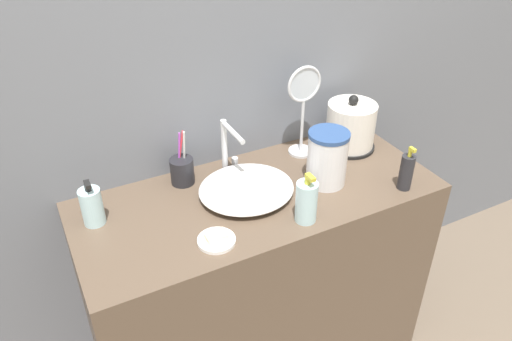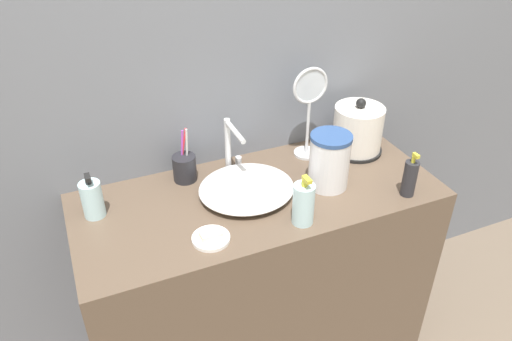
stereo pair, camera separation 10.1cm
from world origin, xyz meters
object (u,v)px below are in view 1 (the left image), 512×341
Objects in this scene: toothbrush_cup at (182,170)px; shampoo_bottle at (406,172)px; lotion_bottle at (92,206)px; electric_kettle at (350,127)px; water_pitcher at (327,158)px; vanity_mirror at (303,103)px; faucet at (228,144)px; mouthwash_bottle at (306,201)px.

shampoo_bottle is (0.67, -0.38, 0.02)m from toothbrush_cup.
toothbrush_cup is at bearing 14.69° from lotion_bottle.
water_pitcher is (-0.22, -0.16, 0.01)m from electric_kettle.
vanity_mirror reaches higher than toothbrush_cup.
mouthwash_bottle is (0.10, -0.36, -0.05)m from faucet.
vanity_mirror is (0.31, 0.00, 0.09)m from faucet.
electric_kettle is at bearing -5.60° from faucet.
water_pitcher reaches higher than lotion_bottle.
electric_kettle is 0.63× the size of vanity_mirror.
faucet is at bearing -5.57° from toothbrush_cup.
electric_kettle is at bearing -14.73° from vanity_mirror.
water_pitcher is at bearing -97.79° from vanity_mirror.
vanity_mirror is (0.48, -0.02, 0.16)m from toothbrush_cup.
mouthwash_bottle is at bearing -26.04° from lotion_bottle.
faucet is 1.03× the size of water_pitcher.
lotion_bottle is 1.04m from shampoo_bottle.
electric_kettle is 0.67m from toothbrush_cup.
electric_kettle is at bearing 90.34° from shampoo_bottle.
vanity_mirror is at bearing 60.43° from mouthwash_bottle.
faucet is at bearing 174.40° from electric_kettle.
vanity_mirror is (0.80, 0.07, 0.15)m from lotion_bottle.
faucet reaches higher than mouthwash_bottle.
shampoo_bottle is 0.83× the size of water_pitcher.
vanity_mirror is at bearing 0.23° from faucet.
mouthwash_bottle reaches higher than shampoo_bottle.
toothbrush_cup is 1.28× the size of lotion_bottle.
mouthwash_bottle is at bearing -54.22° from toothbrush_cup.
lotion_bottle is at bearing -175.02° from vanity_mirror.
lotion_bottle is at bearing -165.31° from toothbrush_cup.
toothbrush_cup reaches higher than mouthwash_bottle.
toothbrush_cup reaches higher than lotion_bottle.
electric_kettle is at bearing -5.59° from toothbrush_cup.
lotion_bottle is (-0.33, -0.09, 0.01)m from toothbrush_cup.
faucet is 0.58× the size of vanity_mirror.
mouthwash_bottle is at bearing -139.74° from water_pitcher.
toothbrush_cup is at bearing 150.11° from shampoo_bottle.
toothbrush_cup is 1.17× the size of mouthwash_bottle.
mouthwash_bottle is (0.27, -0.38, 0.02)m from toothbrush_cup.
shampoo_bottle is (0.99, -0.30, 0.00)m from lotion_bottle.
faucet is at bearing 143.57° from shampoo_bottle.
toothbrush_cup is (-0.67, 0.07, -0.04)m from electric_kettle.
vanity_mirror is 0.24m from water_pitcher.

